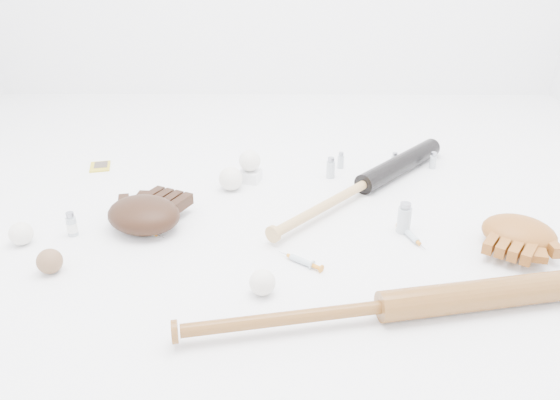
{
  "coord_description": "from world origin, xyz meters",
  "views": [
    {
      "loc": [
        0.04,
        -1.45,
        0.79
      ],
      "look_at": [
        0.03,
        0.05,
        0.06
      ],
      "focal_mm": 35.0,
      "sensor_mm": 36.0,
      "label": 1
    }
  ],
  "objects_px": {
    "bat_wood": "(384,307)",
    "pedestal": "(250,176)",
    "glove_dark": "(144,214)",
    "bat_dark": "(365,184)"
  },
  "relations": [
    {
      "from": "pedestal",
      "to": "bat_dark",
      "type": "bearing_deg",
      "value": -14.72
    },
    {
      "from": "glove_dark",
      "to": "pedestal",
      "type": "relative_size",
      "value": 3.79
    },
    {
      "from": "bat_dark",
      "to": "glove_dark",
      "type": "height_order",
      "value": "glove_dark"
    },
    {
      "from": "glove_dark",
      "to": "pedestal",
      "type": "distance_m",
      "value": 0.46
    },
    {
      "from": "bat_dark",
      "to": "glove_dark",
      "type": "relative_size",
      "value": 3.66
    },
    {
      "from": "bat_wood",
      "to": "pedestal",
      "type": "bearing_deg",
      "value": 102.98
    },
    {
      "from": "bat_dark",
      "to": "glove_dark",
      "type": "xyz_separation_m",
      "value": [
        -0.69,
        -0.25,
        0.01
      ]
    },
    {
      "from": "bat_wood",
      "to": "pedestal",
      "type": "height_order",
      "value": "bat_wood"
    },
    {
      "from": "bat_dark",
      "to": "bat_wood",
      "type": "height_order",
      "value": "bat_wood"
    },
    {
      "from": "bat_dark",
      "to": "bat_wood",
      "type": "xyz_separation_m",
      "value": [
        -0.05,
        -0.67,
        0.0
      ]
    }
  ]
}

